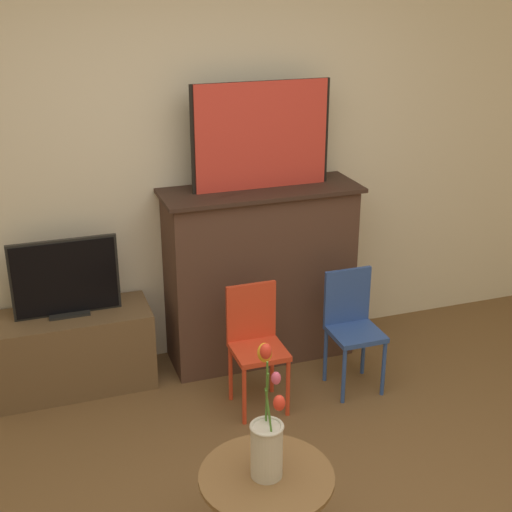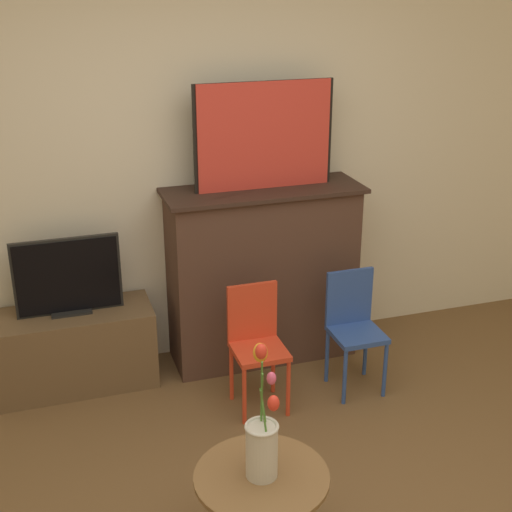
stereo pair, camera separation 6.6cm
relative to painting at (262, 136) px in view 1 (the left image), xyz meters
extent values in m
cube|color=beige|center=(-0.40, 0.23, -0.10)|extent=(8.00, 0.06, 2.70)
cube|color=#4C3328|center=(-0.01, -0.01, -0.88)|extent=(1.15, 0.40, 1.13)
cube|color=#35231C|center=(-0.01, -0.02, -0.33)|extent=(1.21, 0.44, 0.02)
cube|color=black|center=(0.00, 0.01, 0.00)|extent=(0.85, 0.02, 0.63)
cube|color=red|center=(0.00, -0.01, 0.00)|extent=(0.81, 0.02, 0.63)
cube|color=brown|center=(-1.19, -0.02, -1.20)|extent=(0.93, 0.39, 0.48)
cube|color=black|center=(-1.19, -0.02, -0.95)|extent=(0.23, 0.12, 0.02)
cube|color=black|center=(-1.19, -0.01, -0.73)|extent=(0.61, 0.02, 0.46)
cube|color=black|center=(-1.19, -0.02, -0.73)|extent=(0.58, 0.02, 0.43)
cylinder|color=red|center=(-0.35, -0.72, -1.27)|extent=(0.02, 0.02, 0.35)
cylinder|color=red|center=(-0.09, -0.72, -1.27)|extent=(0.02, 0.02, 0.35)
cylinder|color=red|center=(-0.35, -0.46, -1.27)|extent=(0.02, 0.02, 0.35)
cylinder|color=red|center=(-0.09, -0.46, -1.27)|extent=(0.02, 0.02, 0.35)
cube|color=red|center=(-0.22, -0.59, -1.08)|extent=(0.29, 0.29, 0.03)
cube|color=red|center=(-0.22, -0.46, -0.89)|extent=(0.29, 0.02, 0.34)
cylinder|color=#2D4C99|center=(0.26, -0.71, -1.27)|extent=(0.02, 0.02, 0.35)
cylinder|color=#2D4C99|center=(0.51, -0.71, -1.27)|extent=(0.02, 0.02, 0.35)
cylinder|color=#2D4C99|center=(0.26, -0.45, -1.27)|extent=(0.02, 0.02, 0.35)
cylinder|color=#2D4C99|center=(0.51, -0.45, -1.27)|extent=(0.02, 0.02, 0.35)
cube|color=#2D4C99|center=(0.38, -0.58, -1.08)|extent=(0.29, 0.29, 0.03)
cube|color=#2D4C99|center=(0.38, -0.45, -0.89)|extent=(0.29, 0.02, 0.34)
cylinder|color=brown|center=(-0.58, -1.71, -0.99)|extent=(0.55, 0.55, 0.02)
cylinder|color=beige|center=(-0.58, -1.71, -0.87)|extent=(0.13, 0.13, 0.23)
torus|color=beige|center=(-0.58, -1.71, -0.75)|extent=(0.14, 0.14, 0.02)
cylinder|color=#477A2D|center=(-0.57, -1.73, -0.71)|extent=(0.02, 0.08, 0.25)
ellipsoid|color=red|center=(-0.56, -1.80, -0.59)|extent=(0.05, 0.05, 0.06)
cylinder|color=#477A2D|center=(-0.57, -1.68, -0.64)|extent=(0.02, 0.06, 0.37)
ellipsoid|color=red|center=(-0.56, -1.63, -0.46)|extent=(0.05, 0.05, 0.07)
cylinder|color=#477A2D|center=(-0.56, -1.69, -0.70)|extent=(0.05, 0.06, 0.25)
ellipsoid|color=#E0517A|center=(-0.52, -1.64, -0.58)|extent=(0.04, 0.04, 0.05)
cylinder|color=#477A2D|center=(-0.57, -1.68, -0.66)|extent=(0.04, 0.12, 0.33)
ellipsoid|color=orange|center=(-0.54, -1.57, -0.50)|extent=(0.06, 0.06, 0.08)
camera|label=1|loc=(-1.38, -3.89, 0.90)|focal=50.00mm
camera|label=2|loc=(-1.31, -3.91, 0.90)|focal=50.00mm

